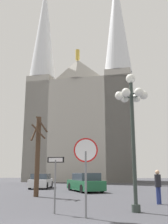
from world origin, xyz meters
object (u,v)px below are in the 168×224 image
object	(u,v)px
stop_sign	(86,160)
parked_car_far_green	(85,183)
bare_tree	(38,153)
cathedral	(82,113)
parked_car_near_white	(41,181)
street_lamp	(132,111)
one_way_arrow_sign	(55,177)
pedestrian_walking	(158,183)

from	to	relation	value
stop_sign	parked_car_far_green	size ratio (longest dim) A/B	0.60
bare_tree	parked_car_far_green	distance (m)	5.91
cathedral	parked_car_near_white	xyz separation A→B (m)	(-2.33, -17.93, -10.86)
street_lamp	bare_tree	distance (m)	8.49
stop_sign	parked_car_near_white	xyz separation A→B (m)	(-5.65, 16.09, -1.37)
one_way_arrow_sign	street_lamp	bearing A→B (deg)	12.07
stop_sign	one_way_arrow_sign	bearing A→B (deg)	146.86
street_lamp	bare_tree	size ratio (longest dim) A/B	1.12
parked_car_near_white	parked_car_far_green	world-z (taller)	parked_car_far_green
cathedral	pedestrian_walking	xyz separation A→B (m)	(6.67, -29.77, -10.50)
cathedral	bare_tree	size ratio (longest dim) A/B	7.04
bare_tree	parked_car_near_white	size ratio (longest dim) A/B	1.21
stop_sign	bare_tree	xyz separation A→B (m)	(-3.86, 7.60, 0.80)
parked_car_near_white	parked_car_far_green	xyz separation A→B (m)	(4.65, -3.78, 0.04)
parked_car_near_white	parked_car_far_green	distance (m)	5.99
stop_sign	bare_tree	bearing A→B (deg)	116.90
stop_sign	parked_car_near_white	bearing A→B (deg)	109.35
one_way_arrow_sign	parked_car_far_green	world-z (taller)	one_way_arrow_sign
one_way_arrow_sign	parked_car_far_green	bearing A→B (deg)	88.58
stop_sign	one_way_arrow_sign	distance (m)	1.66
pedestrian_walking	bare_tree	bearing A→B (deg)	155.09
cathedral	bare_tree	world-z (taller)	cathedral
street_lamp	cathedral	bearing A→B (deg)	99.15
cathedral	street_lamp	bearing A→B (deg)	-80.85
bare_tree	parked_car_near_white	distance (m)	8.94
parked_car_near_white	cathedral	bearing A→B (deg)	82.60
one_way_arrow_sign	pedestrian_walking	xyz separation A→B (m)	(4.63, 3.42, -0.38)
one_way_arrow_sign	cathedral	bearing A→B (deg)	93.50
stop_sign	parked_car_far_green	world-z (taller)	stop_sign
stop_sign	one_way_arrow_sign	size ratio (longest dim) A/B	1.30
one_way_arrow_sign	parked_car_near_white	distance (m)	15.88
cathedral	bare_tree	distance (m)	27.82
one_way_arrow_sign	parked_car_far_green	distance (m)	11.50
cathedral	stop_sign	bearing A→B (deg)	-84.43
street_lamp	one_way_arrow_sign	bearing A→B (deg)	-167.93
street_lamp	bare_tree	bearing A→B (deg)	133.53
stop_sign	one_way_arrow_sign	xyz separation A→B (m)	(-1.29, 0.84, -0.63)
street_lamp	parked_car_near_white	distance (m)	16.79
bare_tree	pedestrian_walking	size ratio (longest dim) A/B	3.15
one_way_arrow_sign	bare_tree	xyz separation A→B (m)	(-2.57, 6.76, 1.43)
bare_tree	parked_car_far_green	size ratio (longest dim) A/B	1.11
street_lamp	bare_tree	xyz separation A→B (m)	(-5.77, 6.08, -1.37)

